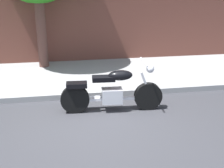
{
  "coord_description": "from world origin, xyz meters",
  "views": [
    {
      "loc": [
        -0.58,
        -5.24,
        2.75
      ],
      "look_at": [
        0.4,
        0.57,
        0.63
      ],
      "focal_mm": 47.01,
      "sensor_mm": 36.0,
      "label": 1
    }
  ],
  "objects": [
    {
      "name": "sidewalk",
      "position": [
        0.0,
        2.88,
        0.07
      ],
      "size": [
        19.44,
        3.08,
        0.14
      ],
      "primitive_type": "cube",
      "color": "#979797",
      "rests_on": "ground"
    },
    {
      "name": "motorcycle",
      "position": [
        0.39,
        0.57,
        0.45
      ],
      "size": [
        2.22,
        0.7,
        1.12
      ],
      "color": "black",
      "rests_on": "ground"
    },
    {
      "name": "ground_plane",
      "position": [
        0.0,
        0.0,
        0.0
      ],
      "size": [
        60.0,
        60.0,
        0.0
      ],
      "primitive_type": "plane",
      "color": "#38383D"
    }
  ]
}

